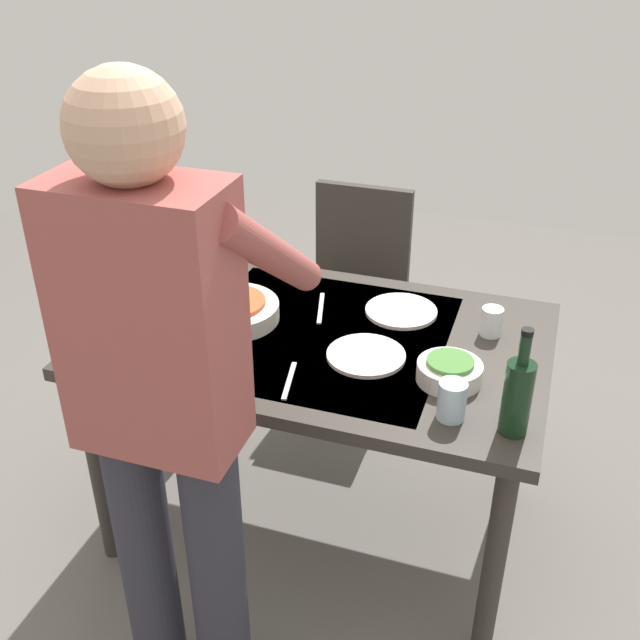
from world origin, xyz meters
name	(u,v)px	position (x,y,z in m)	size (l,w,h in m)	color
ground_plane	(320,519)	(0.00, 0.00, 0.00)	(6.00, 6.00, 0.00)	#66605B
dining_table	(320,358)	(0.00, 0.00, 0.68)	(1.37, 0.86, 0.77)	#332D28
chair_near	(355,284)	(0.12, -0.81, 0.53)	(0.40, 0.40, 0.91)	black
person_server	(165,402)	(0.13, 0.69, 0.96)	(0.42, 0.61, 1.69)	#2D2D38
wine_bottle	(517,395)	(-0.61, 0.29, 0.88)	(0.07, 0.07, 0.30)	black
wine_glass_left	(217,258)	(0.43, -0.20, 0.87)	(0.07, 0.07, 0.15)	white
wine_glass_right	(150,320)	(0.43, 0.25, 0.87)	(0.07, 0.07, 0.15)	white
water_cup_near_left	(492,322)	(-0.49, -0.16, 0.81)	(0.07, 0.07, 0.09)	silver
water_cup_near_right	(452,400)	(-0.45, 0.29, 0.82)	(0.07, 0.07, 0.11)	silver
serving_bowl_pasta	(232,309)	(0.29, 0.00, 0.80)	(0.30, 0.30, 0.07)	silver
side_bowl_salad	(449,371)	(-0.42, 0.12, 0.80)	(0.18, 0.18, 0.07)	silver
dinner_plate_near	(401,311)	(-0.20, -0.21, 0.78)	(0.23, 0.23, 0.01)	silver
dinner_plate_far	(366,355)	(-0.17, 0.08, 0.78)	(0.23, 0.23, 0.01)	silver
table_knife	(321,308)	(0.05, -0.15, 0.77)	(0.01, 0.20, 0.01)	silver
table_fork	(288,380)	(0.00, 0.27, 0.77)	(0.01, 0.18, 0.01)	silver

